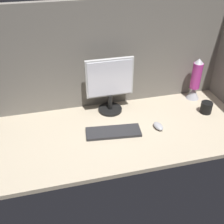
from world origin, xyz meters
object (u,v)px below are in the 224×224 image
keyboard (113,132)px  mug_black_travel (206,108)px  mouse (158,126)px  lava_lamp (195,82)px  monitor (110,84)px

keyboard → mug_black_travel: (73.69, 7.87, 3.30)cm
mouse → lava_lamp: (42.46, 31.42, 12.75)cm
mug_black_travel → lava_lamp: lava_lamp is taller
monitor → mouse: size_ratio=4.34×
monitor → keyboard: monitor is taller
mouse → keyboard: bearing=167.5°
monitor → keyboard: size_ratio=1.13×
mouse → lava_lamp: size_ratio=0.28×
keyboard → mug_black_travel: mug_black_travel is taller
monitor → keyboard: (-4.39, -28.30, -21.37)cm
keyboard → mug_black_travel: size_ratio=4.30×
monitor → mug_black_travel: size_ratio=4.84×
keyboard → lava_lamp: size_ratio=1.07×
mug_black_travel → lava_lamp: bearing=88.7°
monitor → mouse: 45.70cm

